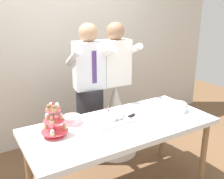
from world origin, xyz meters
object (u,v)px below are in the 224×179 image
object	(u,v)px
plate_stack	(177,107)
person_groom	(90,102)
dessert_table	(121,131)
main_cake_tray	(113,116)
round_cake	(72,121)
cupcake_stand	(54,122)
person_bride	(115,110)

from	to	relation	value
plate_stack	person_groom	xyz separation A→B (m)	(-0.64, 0.76, -0.07)
dessert_table	main_cake_tray	world-z (taller)	main_cake_tray
main_cake_tray	person_groom	xyz separation A→B (m)	(0.05, 0.61, -0.07)
round_cake	person_groom	world-z (taller)	person_groom
cupcake_stand	person_bride	world-z (taller)	person_bride
person_groom	plate_stack	bearing A→B (deg)	-50.19
dessert_table	plate_stack	world-z (taller)	plate_stack
person_bride	cupcake_stand	bearing A→B (deg)	-148.06
plate_stack	round_cake	bearing A→B (deg)	166.07
main_cake_tray	person_groom	world-z (taller)	person_groom
main_cake_tray	plate_stack	size ratio (longest dim) A/B	2.06
main_cake_tray	plate_stack	xyz separation A→B (m)	(0.69, -0.16, 0.00)
dessert_table	main_cake_tray	size ratio (longest dim) A/B	4.18
cupcake_stand	round_cake	xyz separation A→B (m)	(0.21, 0.13, -0.09)
main_cake_tray	round_cake	world-z (taller)	main_cake_tray
cupcake_stand	plate_stack	distance (m)	1.29
dessert_table	person_groom	world-z (taller)	person_groom
round_cake	person_groom	xyz separation A→B (m)	(0.43, 0.50, -0.07)
main_cake_tray	person_bride	bearing A→B (deg)	56.64
round_cake	person_groom	distance (m)	0.66
plate_stack	person_bride	distance (m)	0.84
plate_stack	round_cake	xyz separation A→B (m)	(-1.07, 0.27, -0.01)
round_cake	person_bride	distance (m)	0.94
person_groom	person_bride	bearing A→B (deg)	-2.95
cupcake_stand	plate_stack	world-z (taller)	cupcake_stand
cupcake_stand	person_bride	distance (m)	1.20
dessert_table	cupcake_stand	size ratio (longest dim) A/B	5.90
plate_stack	cupcake_stand	bearing A→B (deg)	173.98
plate_stack	person_groom	world-z (taller)	person_groom
main_cake_tray	round_cake	xyz separation A→B (m)	(-0.38, 0.11, -0.00)
cupcake_stand	main_cake_tray	size ratio (longest dim) A/B	0.71
dessert_table	cupcake_stand	distance (m)	0.65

